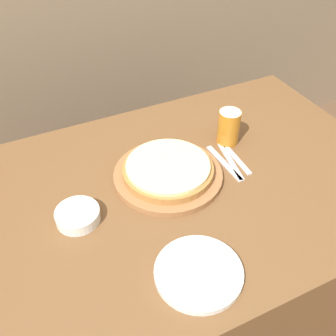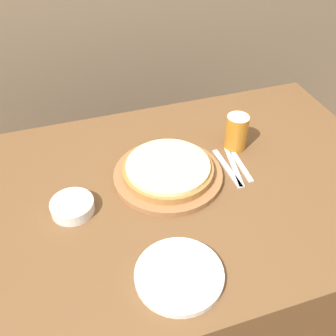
# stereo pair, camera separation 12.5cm
# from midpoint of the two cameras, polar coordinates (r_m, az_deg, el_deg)

# --- Properties ---
(ground_plane) EXTENTS (12.00, 12.00, 0.00)m
(ground_plane) POSITION_cam_midpoint_polar(r_m,az_deg,el_deg) (1.83, -2.19, -20.20)
(ground_plane) COLOR brown
(dining_table) EXTENTS (1.54, 0.95, 0.74)m
(dining_table) POSITION_cam_midpoint_polar(r_m,az_deg,el_deg) (1.52, -2.55, -13.43)
(dining_table) COLOR brown
(dining_table) RESTS_ON ground_plane
(pizza_on_board) EXTENTS (0.35, 0.35, 0.06)m
(pizza_on_board) POSITION_cam_midpoint_polar(r_m,az_deg,el_deg) (1.26, -2.84, -0.65)
(pizza_on_board) COLOR #99663D
(pizza_on_board) RESTS_ON dining_table
(beer_glass) EXTENTS (0.08, 0.08, 0.13)m
(beer_glass) POSITION_cam_midpoint_polar(r_m,az_deg,el_deg) (1.39, 6.28, 5.99)
(beer_glass) COLOR #B7701E
(beer_glass) RESTS_ON dining_table
(dinner_plate) EXTENTS (0.23, 0.23, 0.02)m
(dinner_plate) POSITION_cam_midpoint_polar(r_m,az_deg,el_deg) (1.03, 0.87, -15.13)
(dinner_plate) COLOR silver
(dinner_plate) RESTS_ON dining_table
(side_bowl) EXTENTS (0.13, 0.13, 0.04)m
(side_bowl) POSITION_cam_midpoint_polar(r_m,az_deg,el_deg) (1.18, -15.93, -6.94)
(side_bowl) COLOR silver
(side_bowl) RESTS_ON dining_table
(fork) EXTENTS (0.02, 0.20, 0.00)m
(fork) POSITION_cam_midpoint_polar(r_m,az_deg,el_deg) (1.33, 5.51, 0.60)
(fork) COLOR silver
(fork) RESTS_ON dining_table
(dinner_knife) EXTENTS (0.05, 0.20, 0.00)m
(dinner_knife) POSITION_cam_midpoint_polar(r_m,az_deg,el_deg) (1.34, 6.43, 0.90)
(dinner_knife) COLOR silver
(dinner_knife) RESTS_ON dining_table
(spoon) EXTENTS (0.03, 0.17, 0.00)m
(spoon) POSITION_cam_midpoint_polar(r_m,az_deg,el_deg) (1.35, 7.34, 1.19)
(spoon) COLOR silver
(spoon) RESTS_ON dining_table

